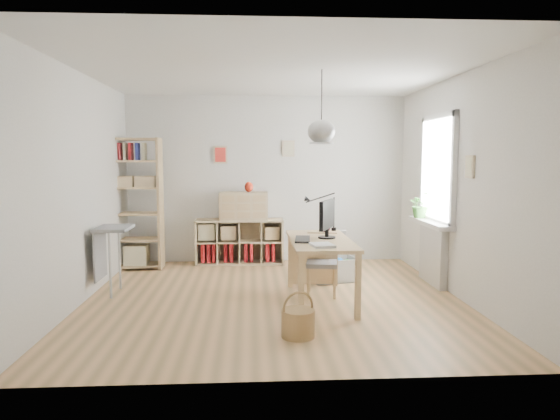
{
  "coord_description": "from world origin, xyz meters",
  "views": [
    {
      "loc": [
        -0.27,
        -5.9,
        1.7
      ],
      "look_at": [
        0.1,
        0.3,
        1.05
      ],
      "focal_mm": 32.0,
      "sensor_mm": 36.0,
      "label": 1
    }
  ],
  "objects": [
    {
      "name": "ground",
      "position": [
        0.0,
        0.0,
        0.0
      ],
      "size": [
        4.5,
        4.5,
        0.0
      ],
      "primitive_type": "plane",
      "color": "tan",
      "rests_on": "ground"
    },
    {
      "name": "drawer_chest",
      "position": [
        -0.38,
        2.04,
        0.94
      ],
      "size": [
        0.77,
        0.37,
        0.44
      ],
      "primitive_type": "cube",
      "rotation": [
        0.0,
        0.0,
        -0.03
      ],
      "color": "#D1B289",
      "rests_on": "cube_shelf"
    },
    {
      "name": "tall_bookshelf",
      "position": [
        -2.04,
        1.8,
        1.09
      ],
      "size": [
        0.8,
        0.38,
        2.0
      ],
      "color": "#D6B37B",
      "rests_on": "ground"
    },
    {
      "name": "room_shell",
      "position": [
        0.55,
        -0.15,
        2.0
      ],
      "size": [
        4.5,
        4.5,
        4.5
      ],
      "color": "silver",
      "rests_on": "ground"
    },
    {
      "name": "side_table",
      "position": [
        -2.04,
        0.35,
        0.67
      ],
      "size": [
        0.4,
        0.55,
        0.85
      ],
      "color": "gray",
      "rests_on": "ground"
    },
    {
      "name": "task_lamp",
      "position": [
        0.61,
        0.46,
        1.07
      ],
      "size": [
        0.44,
        0.16,
        0.47
      ],
      "color": "black",
      "rests_on": "desk"
    },
    {
      "name": "monitor",
      "position": [
        0.63,
        -0.08,
        1.0
      ],
      "size": [
        0.25,
        0.5,
        0.45
      ],
      "rotation": [
        0.0,
        0.0,
        -0.41
      ],
      "color": "black",
      "rests_on": "desk"
    },
    {
      "name": "yarn_ball",
      "position": [
        0.69,
        0.37,
        0.82
      ],
      "size": [
        0.13,
        0.13,
        0.13
      ],
      "primitive_type": "sphere",
      "color": "#510A16",
      "rests_on": "desk"
    },
    {
      "name": "storage_chest",
      "position": [
        0.87,
        0.92,
        0.22
      ],
      "size": [
        0.76,
        0.82,
        0.66
      ],
      "rotation": [
        0.0,
        0.0,
        0.22
      ],
      "color": "beige",
      "rests_on": "ground"
    },
    {
      "name": "windowsill",
      "position": [
        2.14,
        0.6,
        0.83
      ],
      "size": [
        0.22,
        1.2,
        0.06
      ],
      "primitive_type": "cube",
      "color": "white",
      "rests_on": "radiator"
    },
    {
      "name": "window_unit",
      "position": [
        2.23,
        0.6,
        1.55
      ],
      "size": [
        0.07,
        1.16,
        1.46
      ],
      "color": "white",
      "rests_on": "ground"
    },
    {
      "name": "chair",
      "position": [
        0.61,
        0.17,
        0.44
      ],
      "size": [
        0.43,
        0.43,
        0.77
      ],
      "rotation": [
        0.0,
        0.0,
        -0.16
      ],
      "color": "gray",
      "rests_on": "ground"
    },
    {
      "name": "red_vase",
      "position": [
        -0.29,
        2.04,
        1.24
      ],
      "size": [
        0.14,
        0.14,
        0.17
      ],
      "primitive_type": "ellipsoid",
      "color": "maroon",
      "rests_on": "drawer_chest"
    },
    {
      "name": "paper_tray",
      "position": [
        0.5,
        -0.64,
        0.76
      ],
      "size": [
        0.27,
        0.31,
        0.03
      ],
      "primitive_type": "cube",
      "rotation": [
        0.0,
        0.0,
        0.17
      ],
      "color": "white",
      "rests_on": "desk"
    },
    {
      "name": "keyboard",
      "position": [
        0.33,
        -0.21,
        0.76
      ],
      "size": [
        0.22,
        0.47,
        0.02
      ],
      "primitive_type": "cube",
      "rotation": [
        0.0,
        0.0,
        -0.12
      ],
      "color": "black",
      "rests_on": "desk"
    },
    {
      "name": "wicker_basket",
      "position": [
        0.18,
        -1.31,
        0.14
      ],
      "size": [
        0.32,
        0.32,
        0.44
      ],
      "rotation": [
        0.0,
        0.0,
        0.38
      ],
      "color": "olive",
      "rests_on": "ground"
    },
    {
      "name": "potted_plant",
      "position": [
        2.12,
        0.95,
        1.05
      ],
      "size": [
        0.39,
        0.36,
        0.37
      ],
      "primitive_type": "imported",
      "rotation": [
        0.0,
        0.0,
        0.25
      ],
      "color": "#336726",
      "rests_on": "windowsill"
    },
    {
      "name": "desk",
      "position": [
        0.55,
        -0.15,
        0.66
      ],
      "size": [
        0.7,
        1.5,
        0.75
      ],
      "color": "#D6B37B",
      "rests_on": "ground"
    },
    {
      "name": "cube_shelf",
      "position": [
        -0.47,
        2.08,
        0.3
      ],
      "size": [
        1.4,
        0.38,
        0.72
      ],
      "color": "#D1B289",
      "rests_on": "ground"
    },
    {
      "name": "radiator",
      "position": [
        2.19,
        0.6,
        0.4
      ],
      "size": [
        0.1,
        0.8,
        0.8
      ],
      "primitive_type": "cube",
      "color": "silver",
      "rests_on": "ground"
    }
  ]
}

